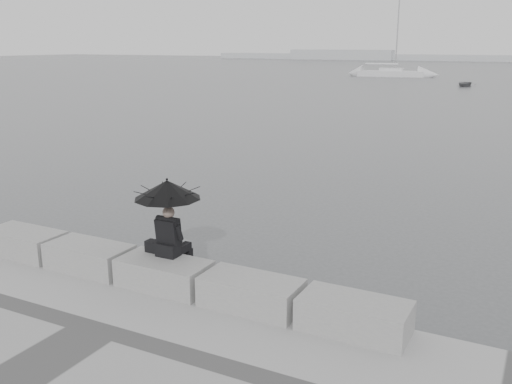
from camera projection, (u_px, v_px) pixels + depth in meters
The scene contains 11 objects.
ground at pixel (181, 303), 10.40m from camera, with size 360.00×360.00×0.00m, color #404345.
stone_block_far_left at pixel (25, 243), 11.34m from camera, with size 1.60×0.80×0.50m, color gray.
stone_block_left at pixel (90, 257), 10.58m from camera, with size 1.60×0.80×0.50m, color gray.
stone_block_centre at pixel (164, 274), 9.82m from camera, with size 1.60×0.80×0.50m, color gray.
stone_block_right at pixel (251, 293), 9.06m from camera, with size 1.60×0.80×0.50m, color gray.
stone_block_far_right at pixel (354, 316), 8.30m from camera, with size 1.60×0.80×0.50m, color gray.
seated_person at pixel (167, 200), 9.73m from camera, with size 1.16×1.16×1.39m.
bag at pixel (155, 246), 10.12m from camera, with size 0.32×0.18×0.21m, color black.
distant_landmass at pixel (499, 58), 146.45m from camera, with size 180.00×8.00×2.80m.
sailboat_left at pixel (391, 73), 80.84m from camera, with size 9.37×3.40×12.90m.
dinghy at pixel (465, 84), 62.96m from camera, with size 3.08×1.30×0.52m, color gray.
Camera 1 is at (5.62, -7.83, 4.60)m, focal length 40.00 mm.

